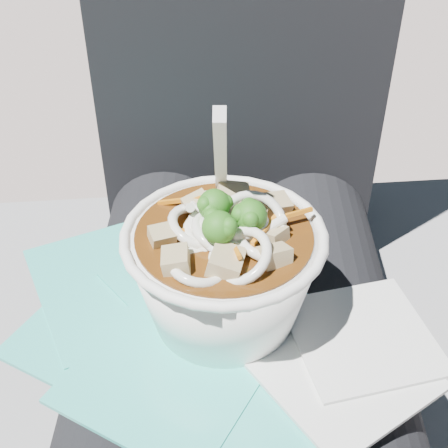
{
  "coord_description": "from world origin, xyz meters",
  "views": [
    {
      "loc": [
        -0.01,
        -0.42,
        1.02
      ],
      "look_at": [
        -0.02,
        -0.03,
        0.71
      ],
      "focal_mm": 50.0,
      "sensor_mm": 36.0,
      "label": 1
    }
  ],
  "objects_px": {
    "stone_ledge": "(236,405)",
    "plastic_bag": "(179,308)",
    "udon_bowl": "(224,265)",
    "person_body": "(239,274)",
    "lap": "(239,354)"
  },
  "relations": [
    {
      "from": "stone_ledge",
      "to": "person_body",
      "type": "height_order",
      "value": "person_body"
    },
    {
      "from": "person_body",
      "to": "udon_bowl",
      "type": "distance_m",
      "value": 0.17
    },
    {
      "from": "stone_ledge",
      "to": "plastic_bag",
      "type": "bearing_deg",
      "value": -109.55
    },
    {
      "from": "lap",
      "to": "udon_bowl",
      "type": "height_order",
      "value": "udon_bowl"
    },
    {
      "from": "stone_ledge",
      "to": "plastic_bag",
      "type": "height_order",
      "value": "plastic_bag"
    },
    {
      "from": "stone_ledge",
      "to": "udon_bowl",
      "type": "relative_size",
      "value": 4.78
    },
    {
      "from": "lap",
      "to": "plastic_bag",
      "type": "distance_m",
      "value": 0.1
    },
    {
      "from": "stone_ledge",
      "to": "person_body",
      "type": "relative_size",
      "value": 1.01
    },
    {
      "from": "stone_ledge",
      "to": "udon_bowl",
      "type": "bearing_deg",
      "value": -94.79
    },
    {
      "from": "stone_ledge",
      "to": "lap",
      "type": "bearing_deg",
      "value": -90.0
    },
    {
      "from": "stone_ledge",
      "to": "plastic_bag",
      "type": "distance_m",
      "value": 0.41
    },
    {
      "from": "person_body",
      "to": "plastic_bag",
      "type": "xyz_separation_m",
      "value": [
        -0.06,
        -0.1,
        0.05
      ]
    },
    {
      "from": "lap",
      "to": "person_body",
      "type": "bearing_deg",
      "value": 90.0
    },
    {
      "from": "person_body",
      "to": "plastic_bag",
      "type": "relative_size",
      "value": 2.81
    },
    {
      "from": "lap",
      "to": "plastic_bag",
      "type": "relative_size",
      "value": 1.37
    }
  ]
}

